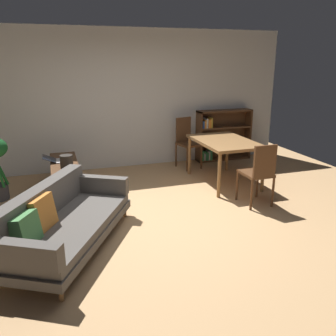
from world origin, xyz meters
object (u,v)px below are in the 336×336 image
object	(u,v)px
media_console	(65,178)
bookshelf	(220,136)
fabric_couch	(60,221)
dining_chair_near	(259,171)
dining_table	(224,144)
desk_speaker	(66,162)
dining_chair_far	(187,140)
open_laptop	(58,160)

from	to	relation	value
media_console	bookshelf	size ratio (longest dim) A/B	1.11
fabric_couch	media_console	size ratio (longest dim) A/B	1.63
dining_chair_near	dining_table	bearing A→B (deg)	90.27
dining_table	dining_chair_near	bearing A→B (deg)	-89.73
media_console	desk_speaker	xyz separation A→B (m)	(0.03, -0.35, 0.37)
dining_chair_far	bookshelf	distance (m)	0.94
fabric_couch	dining_table	xyz separation A→B (m)	(2.84, 1.49, 0.36)
dining_table	dining_chair_far	size ratio (longest dim) A/B	1.37
fabric_couch	dining_chair_far	xyz separation A→B (m)	(2.57, 2.61, 0.22)
media_console	dining_chair_far	distance (m)	2.55
open_laptop	dining_chair_near	world-z (taller)	dining_chair_near
fabric_couch	bookshelf	distance (m)	4.53
open_laptop	dining_chair_far	size ratio (longest dim) A/B	0.44
dining_chair_near	dining_chair_far	bearing A→B (deg)	96.97
fabric_couch	bookshelf	xyz separation A→B (m)	(3.46, 2.92, 0.20)
fabric_couch	media_console	xyz separation A→B (m)	(0.15, 1.87, -0.08)
desk_speaker	dining_chair_near	xyz separation A→B (m)	(2.67, -1.15, -0.08)
desk_speaker	dining_table	bearing A→B (deg)	-0.77
dining_table	dining_chair_near	distance (m)	1.12
dining_table	bookshelf	world-z (taller)	bookshelf
open_laptop	bookshelf	xyz separation A→B (m)	(3.39, 0.97, -0.01)
fabric_couch	dining_chair_far	distance (m)	3.67
media_console	desk_speaker	bearing A→B (deg)	-85.29
open_laptop	dining_chair_far	bearing A→B (deg)	14.92
open_laptop	dining_chair_far	xyz separation A→B (m)	(2.51, 0.67, 0.01)
fabric_couch	dining_table	size ratio (longest dim) A/B	1.59
dining_chair_far	media_console	bearing A→B (deg)	-162.95
desk_speaker	dining_table	distance (m)	2.67
fabric_couch	dining_chair_far	world-z (taller)	dining_chair_far
media_console	dining_table	distance (m)	2.76
fabric_couch	media_console	distance (m)	1.88
fabric_couch	desk_speaker	world-z (taller)	desk_speaker
dining_table	media_console	bearing A→B (deg)	171.92
dining_chair_near	fabric_couch	bearing A→B (deg)	-172.49
dining_table	open_laptop	bearing A→B (deg)	170.63
bookshelf	fabric_couch	bearing A→B (deg)	-139.81
dining_table	bookshelf	bearing A→B (deg)	66.62
open_laptop	dining_chair_near	distance (m)	3.19
open_laptop	dining_chair_far	distance (m)	2.59
open_laptop	dining_chair_near	size ratio (longest dim) A/B	0.46
open_laptop	desk_speaker	xyz separation A→B (m)	(0.11, -0.42, 0.07)
fabric_couch	open_laptop	xyz separation A→B (m)	(0.06, 1.95, 0.21)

